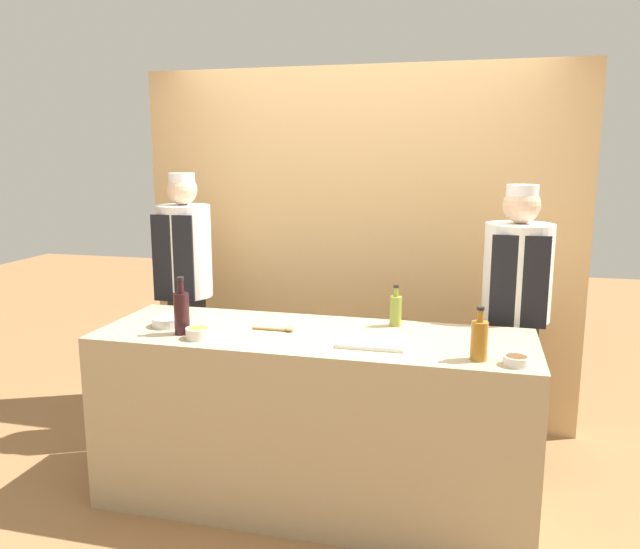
{
  "coord_description": "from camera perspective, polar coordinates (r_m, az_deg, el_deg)",
  "views": [
    {
      "loc": [
        0.79,
        -2.97,
        1.83
      ],
      "look_at": [
        0.0,
        0.15,
        1.21
      ],
      "focal_mm": 35.0,
      "sensor_mm": 36.0,
      "label": 1
    }
  ],
  "objects": [
    {
      "name": "ground_plane",
      "position": [
        3.58,
        -0.61,
        -19.86
      ],
      "size": [
        14.0,
        14.0,
        0.0
      ],
      "primitive_type": "plane",
      "color": "olive"
    },
    {
      "name": "cabinet_wall",
      "position": [
        4.31,
        3.49,
        2.48
      ],
      "size": [
        2.97,
        0.18,
        2.4
      ],
      "color": "tan",
      "rests_on": "ground_plane"
    },
    {
      "name": "counter",
      "position": [
        3.36,
        -0.63,
        -13.03
      ],
      "size": [
        2.23,
        0.74,
        0.93
      ],
      "color": "tan",
      "rests_on": "ground_plane"
    },
    {
      "name": "sauce_bowl_white",
      "position": [
        3.43,
        -13.73,
        -4.16
      ],
      "size": [
        0.17,
        0.17,
        0.05
      ],
      "color": "silver",
      "rests_on": "counter"
    },
    {
      "name": "sauce_bowl_brown",
      "position": [
        2.86,
        17.5,
        -7.48
      ],
      "size": [
        0.11,
        0.11,
        0.04
      ],
      "color": "silver",
      "rests_on": "counter"
    },
    {
      "name": "sauce_bowl_yellow",
      "position": [
        3.17,
        -11.04,
        -5.23
      ],
      "size": [
        0.13,
        0.13,
        0.05
      ],
      "color": "silver",
      "rests_on": "counter"
    },
    {
      "name": "cutting_board",
      "position": [
        3.03,
        4.84,
        -6.21
      ],
      "size": [
        0.33,
        0.21,
        0.02
      ],
      "color": "white",
      "rests_on": "counter"
    },
    {
      "name": "bottle_amber",
      "position": [
        2.86,
        14.35,
        -5.76
      ],
      "size": [
        0.08,
        0.08,
        0.24
      ],
      "color": "#9E661E",
      "rests_on": "counter"
    },
    {
      "name": "bottle_oil",
      "position": [
        3.35,
        6.93,
        -3.23
      ],
      "size": [
        0.06,
        0.06,
        0.22
      ],
      "color": "olive",
      "rests_on": "counter"
    },
    {
      "name": "bottle_wine",
      "position": [
        3.25,
        -12.53,
        -3.34
      ],
      "size": [
        0.08,
        0.08,
        0.3
      ],
      "color": "black",
      "rests_on": "counter"
    },
    {
      "name": "wooden_spoon",
      "position": [
        3.25,
        -3.8,
        -4.98
      ],
      "size": [
        0.23,
        0.04,
        0.02
      ],
      "color": "#B2844C",
      "rests_on": "counter"
    },
    {
      "name": "chef_left",
      "position": [
        4.15,
        -12.14,
        -1.82
      ],
      "size": [
        0.34,
        0.34,
        1.72
      ],
      "color": "#28282D",
      "rests_on": "ground_plane"
    },
    {
      "name": "chef_right",
      "position": [
        3.75,
        17.37,
        -4.01
      ],
      "size": [
        0.38,
        0.38,
        1.67
      ],
      "color": "#28282D",
      "rests_on": "ground_plane"
    }
  ]
}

